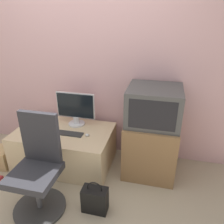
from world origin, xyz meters
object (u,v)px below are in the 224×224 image
at_px(office_chair, 38,172).
at_px(handbag, 95,199).
at_px(crt_tv, 154,105).
at_px(keyboard, 69,134).
at_px(main_monitor, 76,109).
at_px(mouse, 87,135).
at_px(cardboard_box_lower, 4,157).

bearing_deg(office_chair, handbag, 6.14).
height_order(crt_tv, office_chair, crt_tv).
bearing_deg(keyboard, main_monitor, 91.48).
bearing_deg(keyboard, crt_tv, 10.91).
bearing_deg(mouse, office_chair, -112.80).
distance_m(main_monitor, cardboard_box_lower, 1.12).
distance_m(main_monitor, crt_tv, 1.00).
bearing_deg(main_monitor, crt_tv, -4.50).
xyz_separation_m(crt_tv, cardboard_box_lower, (-1.82, -0.38, -0.75)).
distance_m(keyboard, office_chair, 0.66).
xyz_separation_m(main_monitor, cardboard_box_lower, (-0.84, -0.46, -0.57)).
xyz_separation_m(main_monitor, keyboard, (0.01, -0.27, -0.21)).
bearing_deg(office_chair, cardboard_box_lower, 150.54).
bearing_deg(crt_tv, mouse, -165.80).
relative_size(mouse, crt_tv, 0.09).
xyz_separation_m(crt_tv, office_chair, (-1.02, -0.84, -0.46)).
distance_m(keyboard, cardboard_box_lower, 0.94).
bearing_deg(cardboard_box_lower, mouse, 10.27).
xyz_separation_m(main_monitor, office_chair, (-0.03, -0.92, -0.28)).
bearing_deg(handbag, office_chair, -173.86).
height_order(main_monitor, keyboard, main_monitor).
height_order(main_monitor, crt_tv, crt_tv).
bearing_deg(mouse, crt_tv, 14.20).
bearing_deg(handbag, crt_tv, 59.14).
xyz_separation_m(keyboard, mouse, (0.23, 0.00, 0.01)).
relative_size(keyboard, handbag, 0.97).
height_order(keyboard, cardboard_box_lower, keyboard).
bearing_deg(mouse, keyboard, -179.84).
xyz_separation_m(main_monitor, crt_tv, (0.98, -0.08, 0.18)).
relative_size(keyboard, crt_tv, 0.58).
xyz_separation_m(main_monitor, mouse, (0.24, -0.26, -0.20)).
relative_size(mouse, handbag, 0.14).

